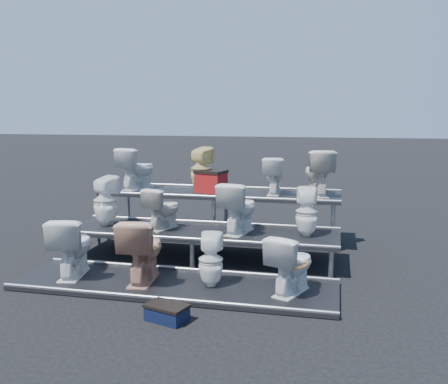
% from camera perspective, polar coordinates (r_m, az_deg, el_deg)
% --- Properties ---
extents(ground, '(80.00, 80.00, 0.00)m').
position_cam_1_polar(ground, '(7.83, -2.64, -7.70)').
color(ground, black).
rests_on(ground, ground).
extents(tier_front, '(4.20, 1.20, 0.06)m').
position_cam_1_polar(tier_front, '(6.64, -5.69, -10.58)').
color(tier_front, black).
rests_on(tier_front, ground).
extents(tier_mid, '(4.20, 1.20, 0.46)m').
position_cam_1_polar(tier_mid, '(7.77, -2.65, -6.07)').
color(tier_mid, black).
rests_on(tier_mid, ground).
extents(tier_back, '(4.20, 1.20, 0.86)m').
position_cam_1_polar(tier_back, '(8.95, -0.43, -2.72)').
color(tier_back, black).
rests_on(tier_back, ground).
extents(toilet_0, '(0.59, 0.87, 0.82)m').
position_cam_1_polar(toilet_0, '(7.09, -16.95, -5.94)').
color(toilet_0, white).
rests_on(toilet_0, tier_front).
extents(toilet_1, '(0.55, 0.88, 0.86)m').
position_cam_1_polar(toilet_1, '(6.65, -9.32, -6.49)').
color(toilet_1, tan).
rests_on(toilet_1, tier_front).
extents(toilet_2, '(0.35, 0.35, 0.69)m').
position_cam_1_polar(toilet_2, '(6.39, -1.52, -7.77)').
color(toilet_2, white).
rests_on(toilet_2, tier_front).
extents(toilet_3, '(0.66, 0.83, 0.74)m').
position_cam_1_polar(toilet_3, '(6.22, 7.68, -8.11)').
color(toilet_3, white).
rests_on(toilet_3, tier_front).
extents(toilet_4, '(0.47, 0.47, 0.80)m').
position_cam_1_polar(toilet_4, '(8.19, -13.44, -1.00)').
color(toilet_4, white).
rests_on(toilet_4, tier_mid).
extents(toilet_5, '(0.56, 0.72, 0.65)m').
position_cam_1_polar(toilet_5, '(7.83, -7.00, -1.84)').
color(toilet_5, silver).
rests_on(toilet_5, tier_mid).
extents(toilet_6, '(0.59, 0.84, 0.78)m').
position_cam_1_polar(toilet_6, '(7.50, 1.70, -1.78)').
color(toilet_6, white).
rests_on(toilet_6, tier_mid).
extents(toilet_7, '(0.35, 0.36, 0.73)m').
position_cam_1_polar(toilet_7, '(7.38, 9.44, -2.28)').
color(toilet_7, white).
rests_on(toilet_7, tier_mid).
extents(toilet_8, '(0.66, 0.85, 0.77)m').
position_cam_1_polar(toilet_8, '(9.30, -9.90, 2.67)').
color(toilet_8, white).
rests_on(toilet_8, tier_back).
extents(toilet_9, '(0.48, 0.48, 0.80)m').
position_cam_1_polar(toilet_9, '(8.90, -2.67, 2.61)').
color(toilet_9, '#E7D288').
rests_on(toilet_9, tier_back).
extents(toilet_10, '(0.38, 0.65, 0.65)m').
position_cam_1_polar(toilet_10, '(8.66, 5.74, 1.89)').
color(toilet_10, white).
rests_on(toilet_10, tier_back).
extents(toilet_11, '(0.64, 0.86, 0.79)m').
position_cam_1_polar(toilet_11, '(8.59, 10.66, 2.19)').
color(toilet_11, silver).
rests_on(toilet_11, tier_back).
extents(red_crate, '(0.56, 0.49, 0.34)m').
position_cam_1_polar(red_crate, '(8.84, -1.49, 1.08)').
color(red_crate, '#A01119').
rests_on(red_crate, tier_back).
extents(step_stool, '(0.50, 0.38, 0.16)m').
position_cam_1_polar(step_stool, '(5.65, -6.54, -13.68)').
color(step_stool, black).
rests_on(step_stool, ground).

